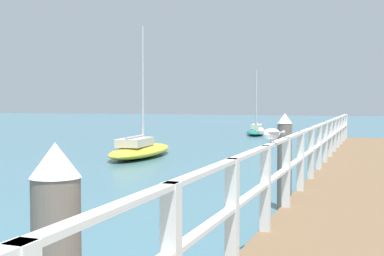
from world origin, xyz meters
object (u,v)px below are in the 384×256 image
(seagull_foreground, at_px, (271,133))
(boat_1, at_px, (256,131))
(dock_piling_far, at_px, (284,161))
(boat_0, at_px, (140,149))

(seagull_foreground, relative_size, boat_1, 0.09)
(boat_1, bearing_deg, dock_piling_far, 94.65)
(seagull_foreground, distance_m, boat_0, 13.29)
(boat_0, height_order, boat_1, boat_0)
(seagull_foreground, xyz_separation_m, boat_0, (-7.24, 11.05, -1.41))
(dock_piling_far, distance_m, seagull_foreground, 3.38)
(seagull_foreground, xyz_separation_m, boat_1, (-6.00, 25.67, -1.45))
(dock_piling_far, bearing_deg, boat_0, 131.43)
(dock_piling_far, xyz_separation_m, seagull_foreground, (0.37, -3.28, 0.75))
(boat_1, bearing_deg, boat_0, 75.71)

